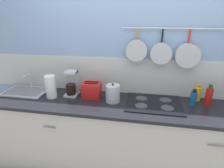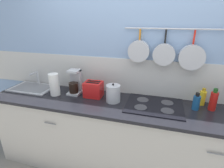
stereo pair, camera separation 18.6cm
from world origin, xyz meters
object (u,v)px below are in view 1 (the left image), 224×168
Objects in this scene: kettle at (113,93)px; bottle_cooking_wine at (209,96)px; coffee_maker at (72,85)px; bottle_sesame_oil at (193,98)px; toaster at (92,90)px; paper_towel_roll at (51,87)px; bottle_hot_sauce at (198,94)px.

bottle_cooking_wine reaches higher than kettle.
coffee_maker is 1.64× the size of bottle_sesame_oil.
bottle_sesame_oil is (1.13, -0.00, -0.01)m from toaster.
paper_towel_roll is 1.60m from bottle_sesame_oil.
paper_towel_roll is 0.90× the size of coffee_maker.
bottle_hot_sauce is at bearing 6.08° from toaster.
toaster is at bearing 166.22° from kettle.
coffee_maker is at bearing 29.96° from paper_towel_roll.
coffee_maker reaches higher than bottle_sesame_oil.
bottle_sesame_oil is at bearing -0.15° from toaster.
paper_towel_roll reaches higher than kettle.
bottle_cooking_wine is (1.54, -0.01, -0.02)m from coffee_maker.
kettle reaches higher than toaster.
bottle_hot_sauce is (0.94, 0.19, -0.01)m from kettle.
paper_towel_roll is 0.48m from toaster.
paper_towel_roll is 1.47× the size of bottle_sesame_oil.
bottle_hot_sauce is (1.46, 0.09, -0.04)m from coffee_maker.
bottle_cooking_wine reaches higher than toaster.
bottle_cooking_wine reaches higher than bottle_hot_sauce.
kettle is at bearing -174.66° from bottle_cooking_wine.
coffee_maker is 1.38× the size of kettle.
toaster is 1.13m from bottle_sesame_oil.
coffee_maker is at bearing 171.76° from toaster.
bottle_cooking_wine is (1.02, 0.10, 0.01)m from kettle.
paper_towel_roll reaches higher than bottle_cooking_wine.
coffee_maker is at bearing 168.94° from kettle.
bottle_sesame_oil is (1.38, -0.04, -0.04)m from coffee_maker.
toaster is 1.03× the size of kettle.
kettle is at bearing -11.06° from coffee_maker.
kettle is at bearing -168.49° from bottle_hot_sauce.
paper_towel_roll is 1.69m from bottle_hot_sauce.
toaster is 0.96× the size of bottle_cooking_wine.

